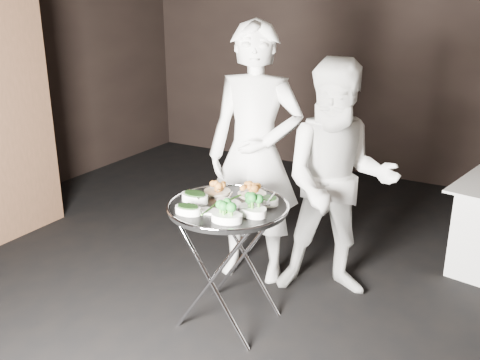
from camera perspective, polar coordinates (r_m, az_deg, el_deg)
The scene contains 16 objects.
floor at distance 3.77m, azimuth -2.85°, elevation -14.45°, with size 6.00×7.00×0.05m, color black.
wall_back at distance 6.42m, azimuth 14.53°, elevation 13.53°, with size 6.00×0.05×3.00m, color black.
tray_stand at distance 3.47m, azimuth -1.24°, elevation -8.45°, with size 0.55×0.47×0.81m.
serving_tray at distance 3.31m, azimuth -1.29°, elevation -2.86°, with size 0.76×0.76×0.04m.
potato_plate_a at distance 3.51m, azimuth -2.45°, elevation -0.94°, with size 0.18×0.18×0.06m.
potato_plate_b at distance 3.46m, azimuth 1.29°, elevation -1.20°, with size 0.19×0.19×0.07m.
greens_bowl at distance 3.31m, azimuth 3.15°, elevation -2.16°, with size 0.11×0.11×0.07m.
asparagus_plate_a at distance 3.33m, azimuth -1.18°, elevation -2.28°, with size 0.20×0.14×0.04m.
asparagus_plate_b at distance 3.20m, azimuth -3.29°, elevation -3.24°, with size 0.17×0.10×0.03m.
spinach_bowl_a at distance 3.37m, azimuth -4.83°, elevation -1.73°, with size 0.20×0.14×0.08m.
spinach_bowl_b at distance 3.19m, azimuth -5.56°, elevation -3.06°, with size 0.17×0.12×0.07m.
broccoli_bowl_a at distance 3.16m, azimuth 1.38°, elevation -3.12°, with size 0.22×0.19×0.08m.
broccoli_bowl_b at distance 3.07m, azimuth -1.43°, elevation -3.82°, with size 0.21×0.17×0.08m.
serving_utensils at distance 3.34m, azimuth -0.45°, elevation -1.59°, with size 0.58×0.42×0.01m.
waiter_left at distance 3.89m, azimuth 1.61°, elevation 2.63°, with size 0.70×0.46×1.92m, color silver.
waiter_right at distance 3.73m, azimuth 10.38°, elevation -0.22°, with size 0.82×0.64×1.69m, color silver.
Camera 1 is at (1.71, -2.64, 2.06)m, focal length 40.00 mm.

